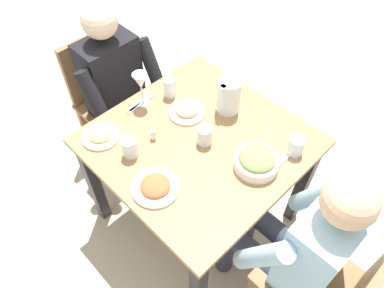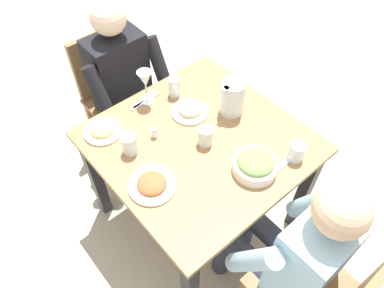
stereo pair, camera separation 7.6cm
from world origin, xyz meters
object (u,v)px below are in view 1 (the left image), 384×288
object	(u,v)px
dining_table	(199,155)
salt_shaker	(153,134)
diner_far	(123,93)
plate_beans	(187,110)
water_glass_far_right	(130,147)
wine_glass	(141,83)
chair_near	(329,287)
diner_near	(297,241)
chair_far	(107,94)
water_glass_near_right	(170,88)
salad_bowl	(257,161)
water_glass_near_left	(205,135)
water_pitcher	(229,96)
plate_fries	(100,135)
plate_rice_curry	(155,186)
water_glass_far_left	(296,146)

from	to	relation	value
dining_table	salt_shaker	world-z (taller)	salt_shaker
diner_far	plate_beans	xyz separation A→B (m)	(0.08, -0.46, 0.12)
water_glass_far_right	wine_glass	distance (m)	0.36
chair_near	diner_near	size ratio (longest dim) A/B	0.75
chair_far	water_glass_near_right	bearing A→B (deg)	-77.50
chair_near	salad_bowl	distance (m)	0.62
water_glass_near_right	diner_near	bearing A→B (deg)	-98.85
water_glass_near_right	water_glass_near_left	bearing A→B (deg)	-105.91
dining_table	water_pitcher	size ratio (longest dim) A/B	4.96
diner_far	diner_near	bearing A→B (deg)	-91.74
diner_near	plate_fries	distance (m)	1.03
dining_table	chair_far	xyz separation A→B (m)	(0.00, 0.83, -0.13)
salt_shaker	diner_far	bearing A→B (deg)	72.06
diner_far	water_glass_near_right	bearing A→B (deg)	-69.52
water_glass_near_right	chair_near	bearing A→B (deg)	-97.32
water_pitcher	water_glass_far_right	xyz separation A→B (m)	(-0.55, 0.12, -0.04)
plate_fries	water_glass_far_right	size ratio (longest dim) A/B	1.80
diner_near	water_glass_far_right	distance (m)	0.84
dining_table	water_glass_near_right	distance (m)	0.39
diner_near	water_glass_near_right	xyz separation A→B (m)	(0.15, 0.96, 0.16)
salad_bowl	water_glass_near_left	distance (m)	0.27
water_glass_far_right	water_glass_near_right	bearing A→B (deg)	22.89
diner_near	salt_shaker	xyz separation A→B (m)	(-0.11, 0.79, 0.13)
salt_shaker	plate_fries	bearing A→B (deg)	133.74
plate_rice_curry	wine_glass	distance (m)	0.56
water_glass_near_right	salt_shaker	world-z (taller)	water_glass_near_right
salad_bowl	water_glass_near_left	xyz separation A→B (m)	(-0.06, 0.26, 0.01)
salad_bowl	chair_far	bearing A→B (deg)	93.62
plate_fries	wine_glass	distance (m)	0.33
dining_table	water_pitcher	distance (m)	0.33
water_glass_far_left	salt_shaker	world-z (taller)	water_glass_far_left
plate_beans	wine_glass	xyz separation A→B (m)	(-0.11, 0.21, 0.12)
plate_rice_curry	plate_beans	xyz separation A→B (m)	(0.42, 0.24, 0.00)
dining_table	diner_far	bearing A→B (deg)	89.99
water_glass_far_right	salt_shaker	xyz separation A→B (m)	(0.14, 0.00, -0.02)
chair_far	plate_beans	distance (m)	0.72
diner_far	water_glass_far_right	xyz separation A→B (m)	(-0.29, -0.47, 0.16)
salad_bowl	water_glass_near_right	bearing A→B (deg)	86.35
plate_fries	wine_glass	xyz separation A→B (m)	(0.30, 0.04, 0.13)
diner_near	plate_rice_curry	size ratio (longest dim) A/B	5.45
diner_far	water_glass_near_left	world-z (taller)	diner_far
chair_near	water_glass_near_right	world-z (taller)	chair_near
plate_beans	water_glass_far_right	size ratio (longest dim) A/B	1.83
chair_near	water_glass_far_left	distance (m)	0.63
diner_near	water_glass_near_left	distance (m)	0.62
chair_near	plate_beans	world-z (taller)	chair_near
plate_beans	water_glass_far_right	world-z (taller)	water_glass_far_right
water_glass_near_right	chair_far	bearing A→B (deg)	102.50
salad_bowl	water_glass_far_right	size ratio (longest dim) A/B	1.95
water_glass_far_left	chair_near	bearing A→B (deg)	-123.22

